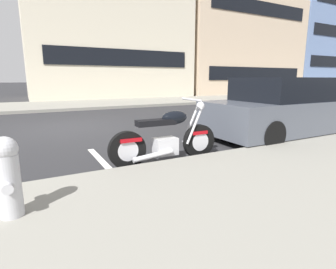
{
  "coord_description": "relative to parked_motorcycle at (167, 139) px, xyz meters",
  "views": [
    {
      "loc": [
        -1.11,
        -8.38,
        1.45
      ],
      "look_at": [
        1.05,
        -4.33,
        0.49
      ],
      "focal_mm": 28.46,
      "sensor_mm": 36.0,
      "label": 1
    }
  ],
  "objects": [
    {
      "name": "parked_motorcycle",
      "position": [
        0.0,
        0.0,
        0.0
      ],
      "size": [
        2.03,
        0.62,
        1.11
      ],
      "rotation": [
        0.0,
        0.0,
        -0.01
      ],
      "color": "black",
      "rests_on": "ground"
    },
    {
      "name": "townhouse_far_uphill",
      "position": [
        3.87,
        17.72,
        6.08
      ],
      "size": [
        11.53,
        8.09,
        13.0
      ],
      "color": "beige",
      "rests_on": "ground"
    },
    {
      "name": "parking_stall_stripe",
      "position": [
        -1.0,
        0.45,
        -0.42
      ],
      "size": [
        0.12,
        2.2,
        0.01
      ],
      "primitive_type": "cube",
      "color": "silver",
      "rests_on": "ground"
    },
    {
      "name": "sidewalk_far_curb",
      "position": [
        11.0,
        11.4,
        -0.36
      ],
      "size": [
        120.0,
        5.0,
        0.14
      ],
      "primitive_type": "cube",
      "color": "gray",
      "rests_on": "ground"
    },
    {
      "name": "townhouse_corner_block",
      "position": [
        27.4,
        17.8,
        7.02
      ],
      "size": [
        9.03,
        8.26,
        14.89
      ],
      "color": "#6B84B2",
      "rests_on": "ground"
    },
    {
      "name": "fire_hydrant",
      "position": [
        -2.33,
        -1.17,
        0.13
      ],
      "size": [
        0.24,
        0.36,
        0.79
      ],
      "color": "#B7B7BC",
      "rests_on": "sidewalk_near_curb"
    },
    {
      "name": "townhouse_behind_pole",
      "position": [
        16.35,
        19.42,
        3.95
      ],
      "size": [
        12.62,
        11.51,
        8.76
      ],
      "color": "beige",
      "rests_on": "ground"
    },
    {
      "name": "ground_plane",
      "position": [
        -1.0,
        4.38,
        -0.43
      ],
      "size": [
        260.0,
        260.0,
        0.0
      ],
      "primitive_type": "plane",
      "color": "#28282B"
    },
    {
      "name": "parked_car_near_corner",
      "position": [
        3.76,
        0.56,
        0.27
      ],
      "size": [
        4.43,
        1.86,
        1.49
      ],
      "rotation": [
        0.0,
        0.0,
        -0.0
      ],
      "color": "#4C515B",
      "rests_on": "ground"
    }
  ]
}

